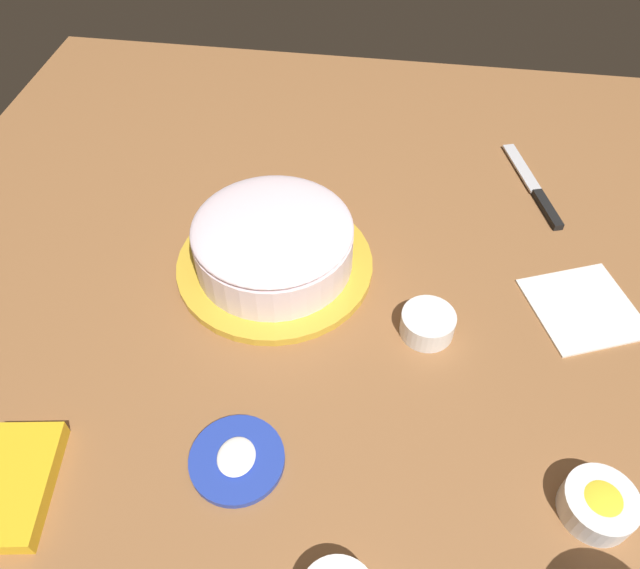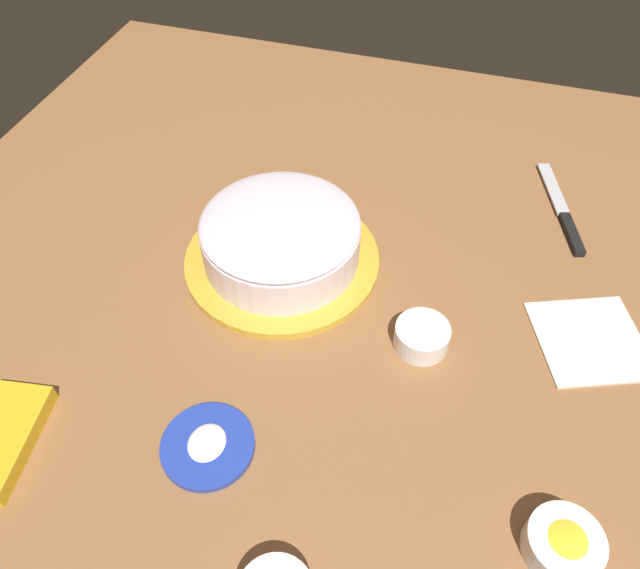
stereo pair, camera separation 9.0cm
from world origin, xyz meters
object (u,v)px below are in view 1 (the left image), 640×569
sprinkle_bowl_green (428,323)px  paper_napkin (583,307)px  sprinkle_bowl_yellow (599,504)px  frosted_cake (274,246)px  candy_box_lower (16,485)px  spreading_knife (536,191)px  frosting_tub_lid (237,459)px

sprinkle_bowl_green → paper_napkin: (0.08, -0.23, -0.02)m
sprinkle_bowl_yellow → sprinkle_bowl_green: 0.31m
frosted_cake → sprinkle_bowl_green: frosted_cake is taller
frosted_cake → candy_box_lower: (-0.40, 0.24, -0.04)m
spreading_knife → candy_box_lower: 0.93m
frosted_cake → frosting_tub_lid: bearing=-177.2°
candy_box_lower → paper_napkin: 0.81m
frosting_tub_lid → candy_box_lower: bearing=106.0°
sprinkle_bowl_yellow → paper_napkin: 0.32m
sprinkle_bowl_green → frosting_tub_lid: bearing=136.2°
frosting_tub_lid → spreading_knife: size_ratio=0.52×
spreading_knife → sprinkle_bowl_yellow: sprinkle_bowl_yellow is taller
spreading_knife → sprinkle_bowl_yellow: (-0.58, -0.02, 0.02)m
frosted_cake → paper_napkin: (-0.02, -0.48, -0.04)m
frosted_cake → paper_napkin: size_ratio=2.08×
frosting_tub_lid → sprinkle_bowl_yellow: size_ratio=1.39×
frosting_tub_lid → spreading_knife: (0.57, -0.41, -0.00)m
frosting_tub_lid → candy_box_lower: 0.26m
frosted_cake → sprinkle_bowl_yellow: (-0.33, -0.45, -0.03)m
frosted_cake → candy_box_lower: frosted_cake is taller
sprinkle_bowl_yellow → paper_napkin: (0.31, -0.03, -0.02)m
frosting_tub_lid → sprinkle_bowl_green: (0.24, -0.23, 0.01)m
frosting_tub_lid → paper_napkin: size_ratio=0.80×
sprinkle_bowl_yellow → sprinkle_bowl_green: bearing=40.6°
sprinkle_bowl_yellow → candy_box_lower: sprinkle_bowl_yellow is taller
frosting_tub_lid → spreading_knife: 0.71m
sprinkle_bowl_yellow → frosted_cake: bearing=53.4°
frosting_tub_lid → frosted_cake: bearing=2.8°
sprinkle_bowl_green → candy_box_lower: (-0.31, 0.48, -0.01)m
spreading_knife → sprinkle_bowl_yellow: 0.58m
spreading_knife → sprinkle_bowl_yellow: size_ratio=2.68×
frosted_cake → paper_napkin: frosted_cake is taller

